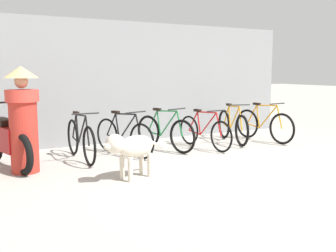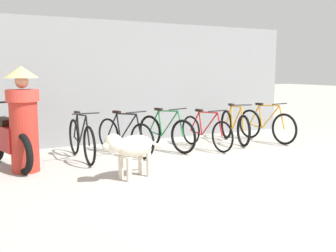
{
  "view_description": "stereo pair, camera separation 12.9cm",
  "coord_description": "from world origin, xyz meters",
  "px_view_note": "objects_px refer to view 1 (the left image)",
  "views": [
    {
      "loc": [
        -3.99,
        -4.44,
        1.57
      ],
      "look_at": [
        -0.91,
        1.24,
        0.65
      ],
      "focal_mm": 42.0,
      "sensor_mm": 36.0,
      "label": 1
    },
    {
      "loc": [
        -3.88,
        -4.5,
        1.57
      ],
      "look_at": [
        -0.91,
        1.24,
        0.65
      ],
      "focal_mm": 42.0,
      "sensor_mm": 36.0,
      "label": 2
    }
  ],
  "objects_px": {
    "bicycle_3": "(204,132)",
    "person_in_robes": "(23,117)",
    "bicycle_2": "(165,133)",
    "stray_dog": "(131,147)",
    "bicycle_0": "(80,140)",
    "bicycle_1": "(123,136)",
    "bicycle_5": "(264,125)",
    "bicycle_4": "(232,126)",
    "motorcycle": "(7,141)"
  },
  "relations": [
    {
      "from": "bicycle_4",
      "to": "bicycle_0",
      "type": "bearing_deg",
      "value": -72.69
    },
    {
      "from": "bicycle_0",
      "to": "stray_dog",
      "type": "xyz_separation_m",
      "value": [
        0.29,
        -1.58,
        0.11
      ]
    },
    {
      "from": "bicycle_3",
      "to": "motorcycle",
      "type": "height_order",
      "value": "motorcycle"
    },
    {
      "from": "bicycle_2",
      "to": "stray_dog",
      "type": "distance_m",
      "value": 2.17
    },
    {
      "from": "bicycle_4",
      "to": "stray_dog",
      "type": "height_order",
      "value": "bicycle_4"
    },
    {
      "from": "bicycle_1",
      "to": "stray_dog",
      "type": "bearing_deg",
      "value": -35.25
    },
    {
      "from": "bicycle_3",
      "to": "bicycle_4",
      "type": "distance_m",
      "value": 0.96
    },
    {
      "from": "stray_dog",
      "to": "bicycle_4",
      "type": "bearing_deg",
      "value": -170.62
    },
    {
      "from": "bicycle_4",
      "to": "bicycle_5",
      "type": "relative_size",
      "value": 0.98
    },
    {
      "from": "bicycle_4",
      "to": "person_in_robes",
      "type": "xyz_separation_m",
      "value": [
        -4.42,
        -0.55,
        0.51
      ]
    },
    {
      "from": "bicycle_3",
      "to": "motorcycle",
      "type": "distance_m",
      "value": 3.71
    },
    {
      "from": "bicycle_0",
      "to": "bicycle_3",
      "type": "bearing_deg",
      "value": 86.72
    },
    {
      "from": "motorcycle",
      "to": "person_in_robes",
      "type": "height_order",
      "value": "person_in_robes"
    },
    {
      "from": "bicycle_0",
      "to": "stray_dog",
      "type": "bearing_deg",
      "value": 10.71
    },
    {
      "from": "bicycle_3",
      "to": "person_in_robes",
      "type": "xyz_separation_m",
      "value": [
        -3.5,
        -0.28,
        0.53
      ]
    },
    {
      "from": "bicycle_0",
      "to": "bicycle_1",
      "type": "bearing_deg",
      "value": 91.87
    },
    {
      "from": "bicycle_2",
      "to": "bicycle_4",
      "type": "distance_m",
      "value": 1.72
    },
    {
      "from": "bicycle_2",
      "to": "motorcycle",
      "type": "xyz_separation_m",
      "value": [
        -2.91,
        -0.06,
        0.1
      ]
    },
    {
      "from": "bicycle_1",
      "to": "bicycle_3",
      "type": "height_order",
      "value": "bicycle_1"
    },
    {
      "from": "motorcycle",
      "to": "bicycle_2",
      "type": "bearing_deg",
      "value": 77.06
    },
    {
      "from": "bicycle_0",
      "to": "bicycle_2",
      "type": "xyz_separation_m",
      "value": [
        1.71,
        0.06,
        -0.01
      ]
    },
    {
      "from": "bicycle_1",
      "to": "bicycle_3",
      "type": "distance_m",
      "value": 1.69
    },
    {
      "from": "bicycle_3",
      "to": "bicycle_4",
      "type": "relative_size",
      "value": 1.0
    },
    {
      "from": "motorcycle",
      "to": "person_in_robes",
      "type": "relative_size",
      "value": 1.11
    },
    {
      "from": "stray_dog",
      "to": "bicycle_3",
      "type": "bearing_deg",
      "value": -166.23
    },
    {
      "from": "bicycle_1",
      "to": "bicycle_4",
      "type": "height_order",
      "value": "bicycle_4"
    },
    {
      "from": "bicycle_3",
      "to": "person_in_robes",
      "type": "height_order",
      "value": "person_in_robes"
    },
    {
      "from": "bicycle_1",
      "to": "bicycle_2",
      "type": "distance_m",
      "value": 0.89
    },
    {
      "from": "bicycle_0",
      "to": "bicycle_2",
      "type": "distance_m",
      "value": 1.71
    },
    {
      "from": "bicycle_0",
      "to": "person_in_robes",
      "type": "xyz_separation_m",
      "value": [
        -0.99,
        -0.43,
        0.51
      ]
    },
    {
      "from": "bicycle_5",
      "to": "motorcycle",
      "type": "xyz_separation_m",
      "value": [
        -5.34,
        0.09,
        0.09
      ]
    },
    {
      "from": "bicycle_1",
      "to": "bicycle_3",
      "type": "xyz_separation_m",
      "value": [
        1.68,
        -0.18,
        -0.01
      ]
    },
    {
      "from": "bicycle_4",
      "to": "person_in_robes",
      "type": "bearing_deg",
      "value": -67.63
    },
    {
      "from": "bicycle_5",
      "to": "bicycle_0",
      "type": "bearing_deg",
      "value": -97.95
    },
    {
      "from": "bicycle_5",
      "to": "person_in_robes",
      "type": "bearing_deg",
      "value": -92.95
    },
    {
      "from": "bicycle_0",
      "to": "bicycle_5",
      "type": "xyz_separation_m",
      "value": [
        4.14,
        -0.09,
        -0.0
      ]
    },
    {
      "from": "bicycle_3",
      "to": "stray_dog",
      "type": "bearing_deg",
      "value": -63.24
    },
    {
      "from": "person_in_robes",
      "to": "bicycle_4",
      "type": "bearing_deg",
      "value": -129.16
    },
    {
      "from": "bicycle_5",
      "to": "person_in_robes",
      "type": "xyz_separation_m",
      "value": [
        -5.13,
        -0.34,
        0.51
      ]
    },
    {
      "from": "stray_dog",
      "to": "bicycle_5",
      "type": "bearing_deg",
      "value": -177.9
    },
    {
      "from": "bicycle_3",
      "to": "bicycle_0",
      "type": "bearing_deg",
      "value": -99.52
    },
    {
      "from": "person_in_robes",
      "to": "bicycle_2",
      "type": "bearing_deg",
      "value": -126.0
    },
    {
      "from": "bicycle_0",
      "to": "bicycle_1",
      "type": "distance_m",
      "value": 0.82
    },
    {
      "from": "bicycle_1",
      "to": "bicycle_0",
      "type": "bearing_deg",
      "value": -105.32
    },
    {
      "from": "bicycle_3",
      "to": "motorcycle",
      "type": "xyz_separation_m",
      "value": [
        -3.71,
        0.15,
        0.11
      ]
    },
    {
      "from": "bicycle_4",
      "to": "stray_dog",
      "type": "relative_size",
      "value": 1.47
    },
    {
      "from": "bicycle_1",
      "to": "bicycle_5",
      "type": "height_order",
      "value": "bicycle_5"
    },
    {
      "from": "bicycle_0",
      "to": "stray_dog",
      "type": "height_order",
      "value": "bicycle_0"
    },
    {
      "from": "bicycle_1",
      "to": "person_in_robes",
      "type": "relative_size",
      "value": 0.97
    },
    {
      "from": "bicycle_2",
      "to": "motorcycle",
      "type": "distance_m",
      "value": 2.91
    }
  ]
}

